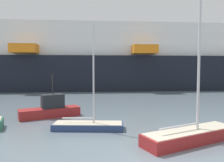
{
  "coord_description": "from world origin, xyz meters",
  "views": [
    {
      "loc": [
        -3.3,
        -8.82,
        4.32
      ],
      "look_at": [
        0.0,
        14.1,
        2.88
      ],
      "focal_mm": 35.12,
      "sensor_mm": 36.0,
      "label": 1
    }
  ],
  "objects_px": {
    "fishing_boat_1": "(51,109)",
    "cruise_ship": "(86,60)",
    "sailboat_0": "(191,133)",
    "sailboat_2": "(88,125)"
  },
  "relations": [
    {
      "from": "fishing_boat_1",
      "to": "cruise_ship",
      "type": "relative_size",
      "value": 0.04
    },
    {
      "from": "sailboat_0",
      "to": "sailboat_2",
      "type": "xyz_separation_m",
      "value": [
        -5.81,
        3.46,
        -0.21
      ]
    },
    {
      "from": "cruise_ship",
      "to": "sailboat_2",
      "type": "bearing_deg",
      "value": -87.91
    },
    {
      "from": "sailboat_2",
      "to": "sailboat_0",
      "type": "bearing_deg",
      "value": -20.76
    },
    {
      "from": "fishing_boat_1",
      "to": "cruise_ship",
      "type": "height_order",
      "value": "cruise_ship"
    },
    {
      "from": "fishing_boat_1",
      "to": "cruise_ship",
      "type": "bearing_deg",
      "value": 62.91
    },
    {
      "from": "sailboat_2",
      "to": "cruise_ship",
      "type": "height_order",
      "value": "cruise_ship"
    },
    {
      "from": "sailboat_0",
      "to": "cruise_ship",
      "type": "relative_size",
      "value": 0.1
    },
    {
      "from": "sailboat_2",
      "to": "fishing_boat_1",
      "type": "height_order",
      "value": "sailboat_2"
    },
    {
      "from": "fishing_boat_1",
      "to": "cruise_ship",
      "type": "xyz_separation_m",
      "value": [
        3.85,
        27.2,
        5.2
      ]
    }
  ]
}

